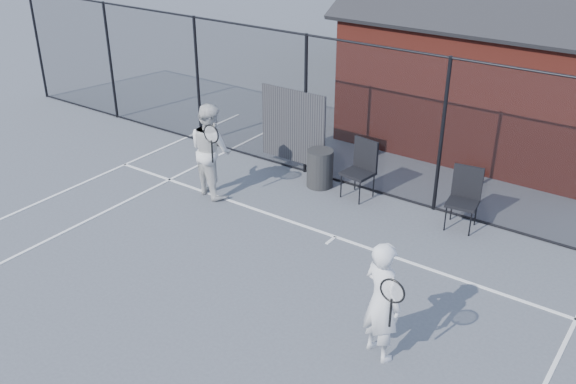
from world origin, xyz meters
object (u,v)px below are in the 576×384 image
Objects in this scene: player_front at (382,301)px; waste_bin at (320,168)px; clubhouse at (491,76)px; chair_right at (463,200)px; player_back at (211,150)px; chair_left at (358,171)px.

player_front is 5.23m from waste_bin.
clubhouse is 4.67m from chair_right.
clubhouse is 3.43× the size of player_back.
player_front is 1.55× the size of chair_right.
player_back is at bearing -169.88° from chair_right.
player_front reaches higher than chair_right.
player_front is 0.92× the size of player_back.
clubhouse is 4.93m from waste_bin.
chair_right is 1.41× the size of waste_bin.
waste_bin is (1.59, 1.53, -0.55)m from player_back.
player_back is at bearing -136.07° from waste_bin.
chair_left is (-0.97, -4.40, -1.03)m from clubhouse.
chair_right is at bearing 18.27° from player_back.
player_front reaches higher than chair_left.
player_back is (-5.03, 2.38, 0.08)m from player_front.
player_front is 5.57m from player_back.
clubhouse reaches higher than waste_bin.
clubhouse is 5.65× the size of chair_left.
player_back reaches higher than chair_right.
player_back is 4.89m from chair_right.
player_front is 3.94m from chair_right.
player_back is (-3.45, -5.93, -0.66)m from clubhouse.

